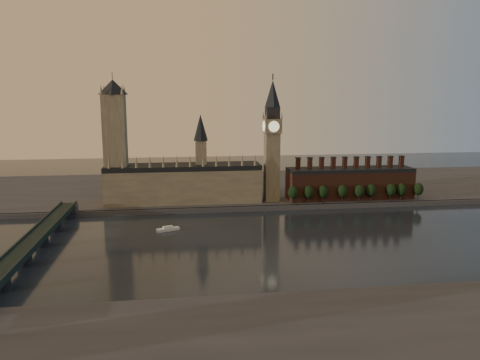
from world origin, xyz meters
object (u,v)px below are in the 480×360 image
object	(u,v)px
victoria_tower	(115,138)
river_boat	(168,229)
westminster_bridge	(32,245)
big_ben	(272,139)

from	to	relation	value
victoria_tower	river_boat	bearing A→B (deg)	-59.85
victoria_tower	river_boat	world-z (taller)	victoria_tower
westminster_bridge	big_ben	bearing A→B (deg)	34.33
victoria_tower	big_ben	distance (m)	130.12
westminster_bridge	river_boat	distance (m)	89.60
victoria_tower	big_ben	bearing A→B (deg)	-2.20
victoria_tower	river_boat	xyz separation A→B (m)	(42.60, -73.34, -57.87)
westminster_bridge	river_boat	bearing A→B (deg)	29.75
big_ben	river_boat	distance (m)	124.10
big_ben	westminster_bridge	xyz separation A→B (m)	(-165.00, -112.70, -49.39)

